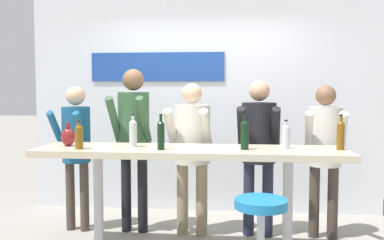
# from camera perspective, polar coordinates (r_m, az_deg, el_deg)

# --- Properties ---
(back_wall) EXTENTS (4.43, 0.12, 2.70)m
(back_wall) POSITION_cam_1_polar(r_m,az_deg,el_deg) (5.45, 1.57, 2.05)
(back_wall) COLOR silver
(back_wall) RESTS_ON ground_plane
(tasting_table) EXTENTS (2.83, 0.66, 1.02)m
(tasting_table) POSITION_cam_1_polar(r_m,az_deg,el_deg) (3.92, -0.15, -5.67)
(tasting_table) COLOR beige
(tasting_table) RESTS_ON ground_plane
(bar_stool) EXTENTS (0.42, 0.42, 0.73)m
(bar_stool) POSITION_cam_1_polar(r_m,az_deg,el_deg) (3.37, 9.14, -14.38)
(bar_stool) COLOR #B2B2B7
(bar_stool) RESTS_ON ground_plane
(person_far_left) EXTENTS (0.39, 0.50, 1.59)m
(person_far_left) POSITION_cam_1_polar(r_m,az_deg,el_deg) (4.82, -15.22, -2.71)
(person_far_left) COLOR #473D33
(person_far_left) RESTS_ON ground_plane
(person_left) EXTENTS (0.42, 0.55, 1.77)m
(person_left) POSITION_cam_1_polar(r_m,az_deg,el_deg) (4.64, -7.81, -1.42)
(person_left) COLOR black
(person_left) RESTS_ON ground_plane
(person_center_left) EXTENTS (0.50, 0.58, 1.62)m
(person_center_left) POSITION_cam_1_polar(r_m,az_deg,el_deg) (4.50, -0.03, -3.02)
(person_center_left) COLOR gray
(person_center_left) RESTS_ON ground_plane
(person_center) EXTENTS (0.45, 0.55, 1.64)m
(person_center) POSITION_cam_1_polar(r_m,az_deg,el_deg) (4.52, 8.89, -2.74)
(person_center) COLOR #23283D
(person_center) RESTS_ON ground_plane
(person_center_right) EXTENTS (0.45, 0.55, 1.59)m
(person_center_right) POSITION_cam_1_polar(r_m,az_deg,el_deg) (4.61, 17.28, -3.10)
(person_center_right) COLOR #473D33
(person_center_right) RESTS_ON ground_plane
(wine_bottle_0) EXTENTS (0.07, 0.07, 0.31)m
(wine_bottle_0) POSITION_cam_1_polar(r_m,az_deg,el_deg) (4.01, -7.87, -1.57)
(wine_bottle_0) COLOR #B7BCC1
(wine_bottle_0) RESTS_ON tasting_table
(wine_bottle_1) EXTENTS (0.07, 0.07, 0.32)m
(wine_bottle_1) POSITION_cam_1_polar(r_m,az_deg,el_deg) (3.83, 7.04, -1.79)
(wine_bottle_1) COLOR black
(wine_bottle_1) RESTS_ON tasting_table
(wine_bottle_2) EXTENTS (0.07, 0.07, 0.32)m
(wine_bottle_2) POSITION_cam_1_polar(r_m,az_deg,el_deg) (4.00, 19.21, -1.75)
(wine_bottle_2) COLOR brown
(wine_bottle_2) RESTS_ON tasting_table
(wine_bottle_3) EXTENTS (0.07, 0.07, 0.26)m
(wine_bottle_3) POSITION_cam_1_polar(r_m,az_deg,el_deg) (3.96, -14.83, -2.03)
(wine_bottle_3) COLOR brown
(wine_bottle_3) RESTS_ON tasting_table
(wine_bottle_4) EXTENTS (0.06, 0.06, 0.32)m
(wine_bottle_4) POSITION_cam_1_polar(r_m,az_deg,el_deg) (3.79, -4.17, -1.84)
(wine_bottle_4) COLOR black
(wine_bottle_4) RESTS_ON tasting_table
(wine_bottle_5) EXTENTS (0.07, 0.07, 0.26)m
(wine_bottle_5) POSITION_cam_1_polar(r_m,az_deg,el_deg) (3.94, 12.41, -1.99)
(wine_bottle_5) COLOR #B7BCC1
(wine_bottle_5) RESTS_ON tasting_table
(decorative_vase) EXTENTS (0.13, 0.13, 0.22)m
(decorative_vase) POSITION_cam_1_polar(r_m,az_deg,el_deg) (4.20, -16.19, -2.15)
(decorative_vase) COLOR maroon
(decorative_vase) RESTS_ON tasting_table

